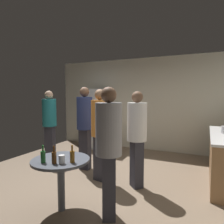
# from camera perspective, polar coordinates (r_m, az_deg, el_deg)

# --- Properties ---
(ground_plane) EXTENTS (5.20, 5.20, 0.10)m
(ground_plane) POSITION_cam_1_polar(r_m,az_deg,el_deg) (4.15, -4.76, -18.99)
(ground_plane) COLOR #7A6651
(wall_back) EXTENTS (5.32, 0.06, 2.70)m
(wall_back) POSITION_cam_1_polar(r_m,az_deg,el_deg) (6.22, 7.26, 2.23)
(wall_back) COLOR beige
(wall_back) RESTS_ON ground_plane
(refrigerator) EXTENTS (0.70, 0.68, 1.80)m
(refrigerator) POSITION_cam_1_polar(r_m,az_deg,el_deg) (6.33, -4.15, -1.79)
(refrigerator) COLOR silver
(refrigerator) RESTS_ON ground_plane
(foreground_table) EXTENTS (0.80, 0.80, 0.73)m
(foreground_table) POSITION_cam_1_polar(r_m,az_deg,el_deg) (3.02, -14.05, -14.47)
(foreground_table) COLOR #4C515B
(foreground_table) RESTS_ON ground_plane
(beer_bottle_amber) EXTENTS (0.06, 0.06, 0.23)m
(beer_bottle_amber) POSITION_cam_1_polar(r_m,az_deg,el_deg) (2.79, -11.00, -11.96)
(beer_bottle_amber) COLOR #8C5919
(beer_bottle_amber) RESTS_ON foreground_table
(beer_bottle_brown) EXTENTS (0.06, 0.06, 0.23)m
(beer_bottle_brown) POSITION_cam_1_polar(r_m,az_deg,el_deg) (2.80, -15.82, -11.99)
(beer_bottle_brown) COLOR #593314
(beer_bottle_brown) RESTS_ON foreground_table
(beer_bottle_green) EXTENTS (0.06, 0.06, 0.23)m
(beer_bottle_green) POSITION_cam_1_polar(r_m,az_deg,el_deg) (2.88, -18.62, -11.59)
(beer_bottle_green) COLOR #26662D
(beer_bottle_green) RESTS_ON foreground_table
(plastic_cup_white) EXTENTS (0.08, 0.08, 0.11)m
(plastic_cup_white) POSITION_cam_1_polar(r_m,az_deg,el_deg) (2.79, -13.81, -12.66)
(plastic_cup_white) COLOR white
(plastic_cup_white) RESTS_ON foreground_table
(person_in_teal_shirt) EXTENTS (0.41, 0.41, 1.72)m
(person_in_teal_shirt) POSITION_cam_1_polar(r_m,az_deg,el_deg) (5.31, -17.00, -2.03)
(person_in_teal_shirt) COLOR #2D2D38
(person_in_teal_shirt) RESTS_ON ground_plane
(person_in_orange_shirt) EXTENTS (0.39, 0.39, 1.73)m
(person_in_orange_shirt) POSITION_cam_1_polar(r_m,az_deg,el_deg) (3.86, -3.30, -4.29)
(person_in_orange_shirt) COLOR #2D2D38
(person_in_orange_shirt) RESTS_ON ground_plane
(person_in_gray_shirt) EXTENTS (0.46, 0.46, 1.72)m
(person_in_gray_shirt) POSITION_cam_1_polar(r_m,az_deg,el_deg) (2.65, -0.91, -8.51)
(person_in_gray_shirt) COLOR #2D2D38
(person_in_gray_shirt) RESTS_ON ground_plane
(person_in_white_shirt) EXTENTS (0.48, 0.48, 1.68)m
(person_in_white_shirt) POSITION_cam_1_polar(r_m,az_deg,el_deg) (3.58, 6.95, -5.46)
(person_in_white_shirt) COLOR #2D2D38
(person_in_white_shirt) RESTS_ON ground_plane
(person_in_navy_shirt) EXTENTS (0.36, 0.36, 1.79)m
(person_in_navy_shirt) POSITION_cam_1_polar(r_m,az_deg,el_deg) (4.46, -7.60, -2.58)
(person_in_navy_shirt) COLOR #2D2D38
(person_in_navy_shirt) RESTS_ON ground_plane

